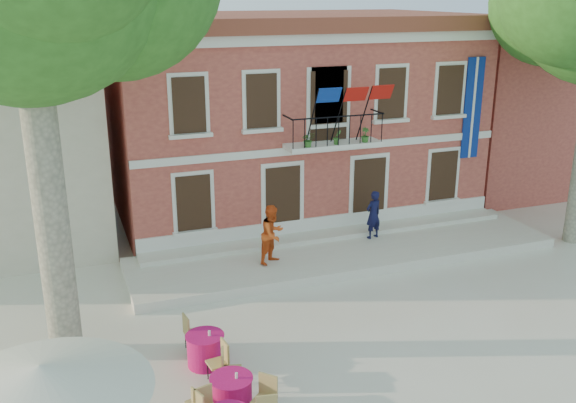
% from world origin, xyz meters
% --- Properties ---
extents(ground, '(90.00, 90.00, 0.00)m').
position_xyz_m(ground, '(0.00, 0.00, 0.00)').
color(ground, beige).
rests_on(ground, ground).
extents(main_building, '(13.50, 9.59, 7.50)m').
position_xyz_m(main_building, '(2.00, 9.99, 3.78)').
color(main_building, '#CB5F49').
rests_on(main_building, ground).
extents(neighbor_east, '(9.40, 9.40, 6.40)m').
position_xyz_m(neighbor_east, '(14.00, 11.00, 3.22)').
color(neighbor_east, '#CB5F49').
rests_on(neighbor_east, ground).
extents(terrace, '(14.00, 3.40, 0.30)m').
position_xyz_m(terrace, '(2.00, 4.40, 0.15)').
color(terrace, silver).
rests_on(terrace, ground).
extents(patio_umbrella, '(3.55, 3.55, 2.64)m').
position_xyz_m(patio_umbrella, '(-7.10, -3.54, 2.37)').
color(patio_umbrella, black).
rests_on(patio_umbrella, ground).
extents(pedestrian_navy, '(0.69, 0.54, 1.66)m').
position_xyz_m(pedestrian_navy, '(3.26, 4.94, 1.13)').
color(pedestrian_navy, black).
rests_on(pedestrian_navy, terrace).
extents(pedestrian_orange, '(1.13, 1.07, 1.85)m').
position_xyz_m(pedestrian_orange, '(-0.59, 4.14, 1.22)').
color(pedestrian_orange, '#E1501A').
rests_on(pedestrian_orange, terrace).
extents(cafe_table_1, '(1.80, 1.82, 0.95)m').
position_xyz_m(cafe_table_1, '(-3.64, -2.15, 0.43)').
color(cafe_table_1, '#C4126A').
rests_on(cafe_table_1, ground).
extents(cafe_table_3, '(0.90, 1.96, 0.95)m').
position_xyz_m(cafe_table_3, '(-3.76, -0.30, 0.42)').
color(cafe_table_3, '#C4126A').
rests_on(cafe_table_3, ground).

